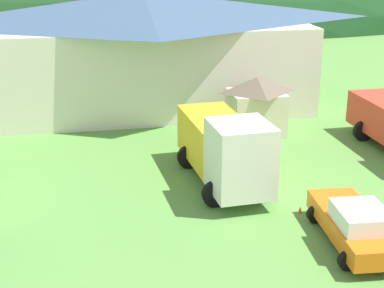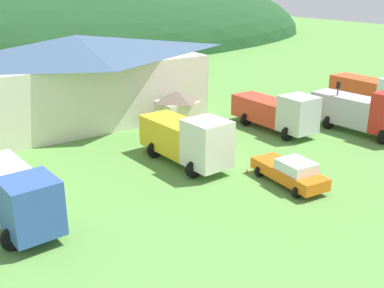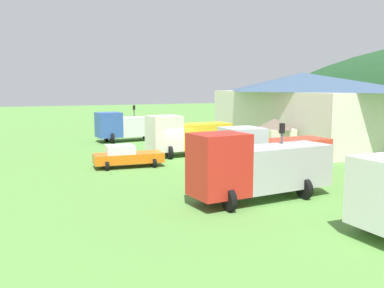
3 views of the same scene
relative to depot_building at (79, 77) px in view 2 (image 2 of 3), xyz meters
name	(u,v)px [view 2 (image 2 of 3)]	position (x,y,z in m)	size (l,w,h in m)	color
ground_plane	(210,166)	(2.98, -14.79, -3.75)	(200.00, 200.00, 0.00)	#5B9342
depot_building	(79,77)	(0.00, 0.00, 0.00)	(21.54, 10.63, 7.28)	silver
play_shed_cream	(177,110)	(5.38, -7.01, -2.08)	(3.13, 2.77, 3.23)	beige
box_truck_blue	(15,194)	(-9.44, -15.60, -2.08)	(3.45, 7.63, 3.17)	#3356AD
heavy_rig_striped	(188,139)	(1.93, -13.72, -1.95)	(3.44, 7.44, 3.49)	silver
tow_truck_silver	(278,111)	(11.84, -11.79, -2.10)	(3.23, 7.78, 3.30)	silver
crane_truck_red	(365,111)	(16.99, -16.15, -1.90)	(3.41, 8.12, 3.66)	red
heavy_rig_white	(375,91)	(24.03, -12.04, -2.00)	(3.37, 8.06, 3.25)	white
service_pickup_orange	(290,172)	(5.19, -19.80, -2.92)	(2.54, 5.18, 1.66)	orange
traffic_light_east	(337,100)	(16.20, -13.98, -1.33)	(0.20, 0.32, 3.92)	#4C4C51
traffic_cone_near_pickup	(247,173)	(4.25, -17.02, -3.75)	(0.36, 0.36, 0.57)	orange
traffic_cone_mid_row	(144,153)	(0.50, -10.25, -3.75)	(0.36, 0.36, 0.51)	orange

